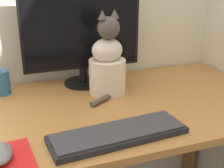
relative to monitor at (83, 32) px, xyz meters
The scene contains 6 objects.
desk 0.41m from the monitor, 90.49° to the right, with size 1.35×0.69×0.75m.
monitor is the anchor object (origin of this frame).
keyboard 0.53m from the monitor, 93.11° to the right, with size 0.43×0.17×0.02m.
computer_mouse_left 0.64m from the monitor, 127.01° to the right, with size 0.07×0.11×0.03m.
cat 0.18m from the monitor, 64.63° to the right, with size 0.20×0.22×0.34m.
pen_cup 0.39m from the monitor, behind, with size 0.07×0.07×0.18m.
Camera 1 is at (-0.33, -1.00, 1.23)m, focal length 50.00 mm.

